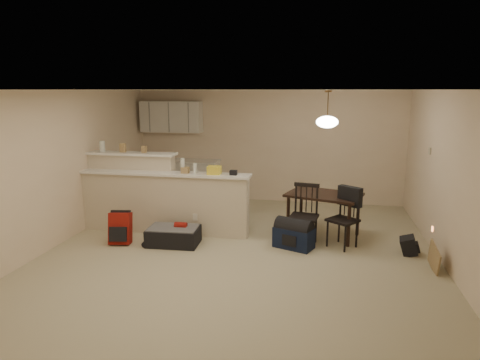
% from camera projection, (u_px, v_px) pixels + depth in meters
% --- Properties ---
extents(room, '(7.00, 7.02, 2.50)m').
position_uv_depth(room, '(238.00, 177.00, 6.29)').
color(room, '#B9AF8E').
rests_on(room, ground).
extents(breakfast_bar, '(3.08, 0.58, 1.39)m').
position_uv_depth(breakfast_bar, '(153.00, 197.00, 7.69)').
color(breakfast_bar, beige).
rests_on(breakfast_bar, ground).
extents(upper_cabinets, '(1.40, 0.34, 0.70)m').
position_uv_depth(upper_cabinets, '(171.00, 117.00, 9.75)').
color(upper_cabinets, white).
rests_on(upper_cabinets, room).
extents(kitchen_counter, '(1.80, 0.60, 0.90)m').
position_uv_depth(kitchen_counter, '(180.00, 180.00, 9.89)').
color(kitchen_counter, white).
rests_on(kitchen_counter, ground).
extents(thermostat, '(0.02, 0.12, 0.12)m').
position_uv_depth(thermostat, '(430.00, 151.00, 7.17)').
color(thermostat, beige).
rests_on(thermostat, room).
extents(jar, '(0.10, 0.10, 0.20)m').
position_uv_depth(jar, '(102.00, 146.00, 7.82)').
color(jar, silver).
rests_on(jar, breakfast_bar).
extents(cereal_box, '(0.10, 0.07, 0.16)m').
position_uv_depth(cereal_box, '(123.00, 148.00, 7.75)').
color(cereal_box, '#A28254').
rests_on(cereal_box, breakfast_bar).
extents(small_box, '(0.08, 0.06, 0.12)m').
position_uv_depth(small_box, '(144.00, 150.00, 7.68)').
color(small_box, '#A28254').
rests_on(small_box, breakfast_bar).
extents(bottle_a, '(0.07, 0.07, 0.26)m').
position_uv_depth(bottle_a, '(183.00, 166.00, 7.37)').
color(bottle_a, silver).
rests_on(bottle_a, breakfast_bar).
extents(bottle_b, '(0.06, 0.06, 0.18)m').
position_uv_depth(bottle_b, '(195.00, 168.00, 7.34)').
color(bottle_b, silver).
rests_on(bottle_b, breakfast_bar).
extents(bag_lump, '(0.22, 0.18, 0.14)m').
position_uv_depth(bag_lump, '(214.00, 170.00, 7.28)').
color(bag_lump, '#A28254').
rests_on(bag_lump, breakfast_bar).
extents(pouch, '(0.12, 0.10, 0.08)m').
position_uv_depth(pouch, '(233.00, 173.00, 7.22)').
color(pouch, '#A28254').
rests_on(pouch, breakfast_bar).
extents(extra_item_x, '(0.13, 0.10, 0.11)m').
position_uv_depth(extra_item_x, '(185.00, 170.00, 7.38)').
color(extra_item_x, '#A28254').
rests_on(extra_item_x, breakfast_bar).
extents(dining_table, '(1.39, 1.13, 0.76)m').
position_uv_depth(dining_table, '(324.00, 199.00, 7.35)').
color(dining_table, black).
rests_on(dining_table, ground).
extents(pendant_lamp, '(0.36, 0.36, 0.62)m').
position_uv_depth(pendant_lamp, '(327.00, 121.00, 7.08)').
color(pendant_lamp, brown).
rests_on(pendant_lamp, room).
extents(dining_chair_near, '(0.50, 0.48, 1.00)m').
position_uv_depth(dining_chair_near, '(304.00, 215.00, 6.96)').
color(dining_chair_near, black).
rests_on(dining_chair_near, ground).
extents(dining_chair_far, '(0.58, 0.57, 0.96)m').
position_uv_depth(dining_chair_far, '(343.00, 219.00, 6.85)').
color(dining_chair_far, black).
rests_on(dining_chair_far, ground).
extents(suitcase, '(0.85, 0.58, 0.28)m').
position_uv_depth(suitcase, '(174.00, 236.00, 7.04)').
color(suitcase, black).
rests_on(suitcase, ground).
extents(red_backpack, '(0.38, 0.27, 0.52)m').
position_uv_depth(red_backpack, '(120.00, 228.00, 7.07)').
color(red_backpack, maroon).
rests_on(red_backpack, ground).
extents(navy_duffel, '(0.69, 0.54, 0.33)m').
position_uv_depth(navy_duffel, '(294.00, 238.00, 6.89)').
color(navy_duffel, '#101933').
rests_on(navy_duffel, ground).
extents(black_daypack, '(0.26, 0.33, 0.27)m').
position_uv_depth(black_daypack, '(409.00, 246.00, 6.63)').
color(black_daypack, black).
rests_on(black_daypack, ground).
extents(cardboard_sheet, '(0.04, 0.47, 0.36)m').
position_uv_depth(cardboard_sheet, '(434.00, 258.00, 6.01)').
color(cardboard_sheet, '#A28254').
rests_on(cardboard_sheet, ground).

